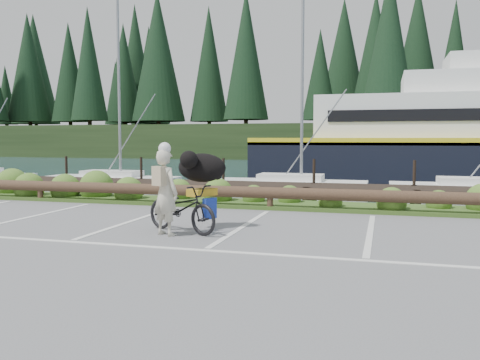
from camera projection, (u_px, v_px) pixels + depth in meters
name	position (u px, v px, depth m)	size (l,w,h in m)	color
ground	(212.00, 246.00, 8.80)	(72.00, 72.00, 0.00)	#5F5F62
harbor_backdrop	(369.00, 150.00, 83.91)	(170.00, 160.00, 30.00)	#1B3542
vegetation_strip	(276.00, 205.00, 13.88)	(34.00, 1.60, 0.10)	#3D5B21
log_rail	(270.00, 210.00, 13.21)	(32.00, 0.30, 0.60)	#443021
bicycle	(182.00, 208.00, 10.05)	(0.64, 1.83, 0.96)	black
cyclist	(165.00, 193.00, 9.69)	(0.60, 0.39, 1.65)	beige
dog	(202.00, 168.00, 10.43)	(1.03, 0.50, 0.59)	black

